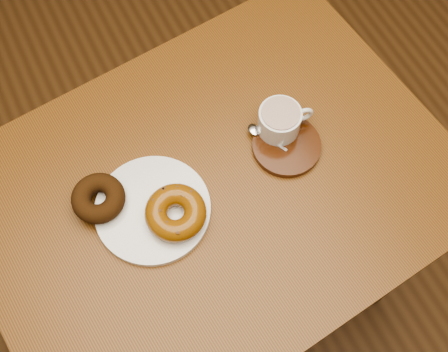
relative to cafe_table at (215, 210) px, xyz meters
name	(u,v)px	position (x,y,z in m)	size (l,w,h in m)	color
ground	(282,285)	(0.19, -0.08, -0.70)	(6.00, 6.00, 0.00)	brown
cafe_table	(215,210)	(0.00, 0.00, 0.00)	(0.96, 0.76, 0.84)	brown
donut_plate	(153,209)	(-0.12, 0.00, 0.14)	(0.21, 0.21, 0.01)	white
donut_cinnamon	(98,198)	(-0.20, 0.06, 0.16)	(0.10, 0.10, 0.04)	#321B0A
donut_caramel	(176,213)	(-0.09, -0.03, 0.17)	(0.14, 0.14, 0.04)	brown
saucer	(286,146)	(0.16, 0.01, 0.14)	(0.13, 0.13, 0.01)	#381807
coffee_cup	(280,120)	(0.16, 0.05, 0.18)	(0.11, 0.08, 0.06)	white
teaspoon	(257,132)	(0.12, 0.06, 0.15)	(0.05, 0.08, 0.01)	silver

